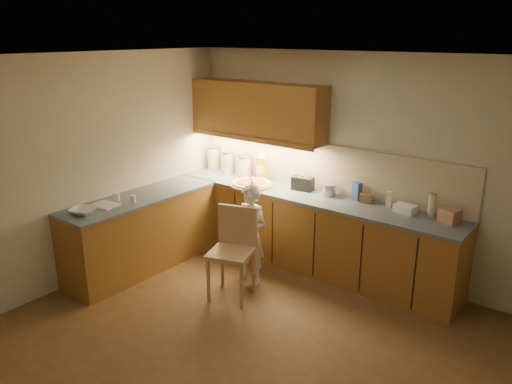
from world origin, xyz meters
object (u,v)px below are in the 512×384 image
pizza_on_board (251,184)px  child (251,235)px  oil_jug (262,168)px  toaster (303,183)px  wooden_chair (234,246)px

pizza_on_board → child: (0.52, -0.68, -0.35)m
pizza_on_board → oil_jug: bearing=98.5°
toaster → child: bearing=-104.2°
child → toaster: (0.09, 0.93, 0.41)m
pizza_on_board → toaster: (0.62, 0.25, 0.06)m
child → wooden_chair: (0.02, -0.32, -0.01)m
wooden_chair → oil_jug: (-0.58, 1.27, 0.51)m
pizza_on_board → wooden_chair: size_ratio=0.56×
pizza_on_board → wooden_chair: 1.19m
child → wooden_chair: bearing=-85.8°
child → toaster: 1.02m
wooden_chair → pizza_on_board: bearing=100.0°
oil_jug → wooden_chair: bearing=-65.3°
oil_jug → toaster: bearing=-2.1°
child → toaster: size_ratio=4.25×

